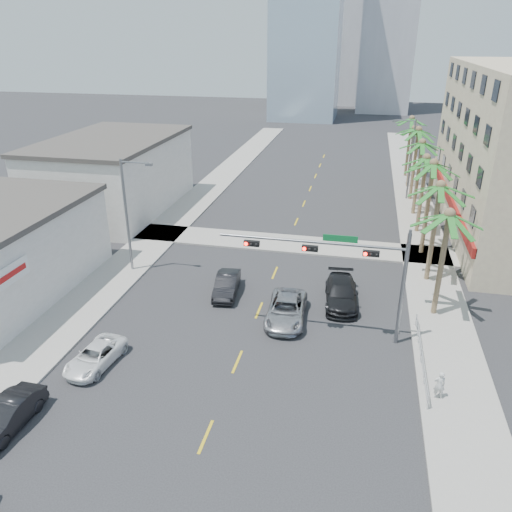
{
  "coord_description": "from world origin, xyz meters",
  "views": [
    {
      "loc": [
        6.15,
        -19.01,
        17.34
      ],
      "look_at": [
        -0.48,
        11.23,
        3.5
      ],
      "focal_mm": 35.0,
      "sensor_mm": 36.0,
      "label": 1
    }
  ],
  "objects_px": {
    "car_parked_mid": "(8,415)",
    "car_lane_left": "(227,285)",
    "traffic_signal_mast": "(349,263)",
    "car_lane_center": "(286,310)",
    "car_lane_right": "(341,293)",
    "pedestrian": "(439,385)",
    "car_parked_far": "(95,356)"
  },
  "relations": [
    {
      "from": "car_parked_far",
      "to": "car_lane_right",
      "type": "bearing_deg",
      "value": 44.47
    },
    {
      "from": "car_parked_far",
      "to": "car_lane_left",
      "type": "distance_m",
      "value": 11.07
    },
    {
      "from": "car_lane_center",
      "to": "car_lane_right",
      "type": "xyz_separation_m",
      "value": [
        3.4,
        2.99,
        0.04
      ]
    },
    {
      "from": "car_lane_center",
      "to": "pedestrian",
      "type": "relative_size",
      "value": 3.37
    },
    {
      "from": "traffic_signal_mast",
      "to": "car_lane_left",
      "type": "distance_m",
      "value": 10.38
    },
    {
      "from": "car_lane_right",
      "to": "car_parked_mid",
      "type": "bearing_deg",
      "value": -138.65
    },
    {
      "from": "car_parked_far",
      "to": "car_lane_right",
      "type": "xyz_separation_m",
      "value": [
        13.2,
        10.22,
        0.2
      ]
    },
    {
      "from": "car_parked_mid",
      "to": "car_lane_left",
      "type": "distance_m",
      "value": 16.63
    },
    {
      "from": "traffic_signal_mast",
      "to": "car_lane_center",
      "type": "distance_m",
      "value": 5.88
    },
    {
      "from": "car_lane_center",
      "to": "car_lane_right",
      "type": "height_order",
      "value": "car_lane_right"
    },
    {
      "from": "car_lane_right",
      "to": "pedestrian",
      "type": "bearing_deg",
      "value": -64.11
    },
    {
      "from": "car_parked_mid",
      "to": "pedestrian",
      "type": "relative_size",
      "value": 2.71
    },
    {
      "from": "traffic_signal_mast",
      "to": "car_lane_center",
      "type": "height_order",
      "value": "traffic_signal_mast"
    },
    {
      "from": "car_lane_center",
      "to": "car_lane_right",
      "type": "distance_m",
      "value": 4.53
    },
    {
      "from": "traffic_signal_mast",
      "to": "car_lane_right",
      "type": "distance_m",
      "value": 6.05
    },
    {
      "from": "pedestrian",
      "to": "car_parked_far",
      "type": "bearing_deg",
      "value": -3.6
    },
    {
      "from": "car_parked_mid",
      "to": "car_lane_right",
      "type": "height_order",
      "value": "car_lane_right"
    },
    {
      "from": "car_lane_left",
      "to": "car_lane_right",
      "type": "height_order",
      "value": "car_lane_right"
    },
    {
      "from": "car_parked_mid",
      "to": "pedestrian",
      "type": "height_order",
      "value": "pedestrian"
    },
    {
      "from": "traffic_signal_mast",
      "to": "car_lane_center",
      "type": "bearing_deg",
      "value": 161.44
    },
    {
      "from": "traffic_signal_mast",
      "to": "car_parked_mid",
      "type": "distance_m",
      "value": 19.45
    },
    {
      "from": "car_parked_far",
      "to": "car_lane_center",
      "type": "relative_size",
      "value": 0.79
    },
    {
      "from": "traffic_signal_mast",
      "to": "car_lane_right",
      "type": "xyz_separation_m",
      "value": [
        -0.39,
        4.26,
        -4.28
      ]
    },
    {
      "from": "car_parked_mid",
      "to": "car_lane_center",
      "type": "bearing_deg",
      "value": 49.19
    },
    {
      "from": "traffic_signal_mast",
      "to": "car_parked_far",
      "type": "bearing_deg",
      "value": -156.31
    },
    {
      "from": "pedestrian",
      "to": "car_parked_mid",
      "type": "bearing_deg",
      "value": 10.77
    },
    {
      "from": "pedestrian",
      "to": "traffic_signal_mast",
      "type": "bearing_deg",
      "value": -50.51
    },
    {
      "from": "car_parked_mid",
      "to": "car_lane_right",
      "type": "relative_size",
      "value": 0.79
    },
    {
      "from": "traffic_signal_mast",
      "to": "car_lane_left",
      "type": "xyz_separation_m",
      "value": [
        -8.58,
        3.91,
        -4.34
      ]
    },
    {
      "from": "car_lane_left",
      "to": "car_lane_center",
      "type": "relative_size",
      "value": 0.82
    },
    {
      "from": "car_lane_left",
      "to": "pedestrian",
      "type": "distance_m",
      "value": 16.28
    },
    {
      "from": "traffic_signal_mast",
      "to": "car_parked_far",
      "type": "xyz_separation_m",
      "value": [
        -13.58,
        -5.96,
        -4.47
      ]
    }
  ]
}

